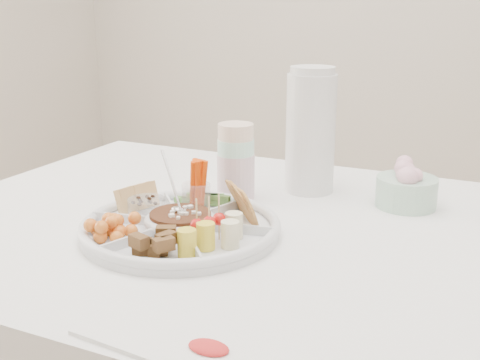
% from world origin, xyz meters
% --- Properties ---
extents(party_tray, '(0.45, 0.45, 0.04)m').
position_xyz_m(party_tray, '(-0.16, -0.11, 0.78)').
color(party_tray, white).
rests_on(party_tray, dining_table).
extents(bean_dip, '(0.14, 0.14, 0.04)m').
position_xyz_m(bean_dip, '(-0.16, -0.11, 0.79)').
color(bean_dip, '#452815').
rests_on(bean_dip, party_tray).
extents(tortillas, '(0.13, 0.13, 0.07)m').
position_xyz_m(tortillas, '(-0.06, -0.03, 0.80)').
color(tortillas, '#9D5C34').
rests_on(tortillas, party_tray).
extents(carrot_cucumber, '(0.14, 0.14, 0.11)m').
position_xyz_m(carrot_cucumber, '(-0.18, 0.02, 0.82)').
color(carrot_cucumber, '#E34105').
rests_on(carrot_cucumber, party_tray).
extents(pita_raisins, '(0.13, 0.13, 0.06)m').
position_xyz_m(pita_raisins, '(-0.28, -0.07, 0.80)').
color(pita_raisins, tan).
rests_on(pita_raisins, party_tray).
extents(cherries, '(0.13, 0.13, 0.05)m').
position_xyz_m(cherries, '(-0.26, -0.20, 0.79)').
color(cherries, orange).
rests_on(cherries, party_tray).
extents(granola_chunks, '(0.11, 0.11, 0.04)m').
position_xyz_m(granola_chunks, '(-0.13, -0.24, 0.79)').
color(granola_chunks, brown).
rests_on(granola_chunks, party_tray).
extents(banana_tomato, '(0.13, 0.13, 0.09)m').
position_xyz_m(banana_tomato, '(-0.04, -0.15, 0.82)').
color(banana_tomato, '#FBDA75').
rests_on(banana_tomato, party_tray).
extents(cup_stack, '(0.09, 0.09, 0.24)m').
position_xyz_m(cup_stack, '(-0.16, 0.14, 0.88)').
color(cup_stack, white).
rests_on(cup_stack, dining_table).
extents(thermos, '(0.14, 0.14, 0.30)m').
position_xyz_m(thermos, '(-0.03, 0.27, 0.91)').
color(thermos, silver).
rests_on(thermos, dining_table).
extents(flower_bowl, '(0.17, 0.17, 0.10)m').
position_xyz_m(flower_bowl, '(0.20, 0.25, 0.81)').
color(flower_bowl, '#86B999').
rests_on(flower_bowl, dining_table).
extents(placemat, '(0.33, 0.13, 0.01)m').
position_xyz_m(placemat, '(0.05, -0.45, 0.76)').
color(placemat, white).
rests_on(placemat, dining_table).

